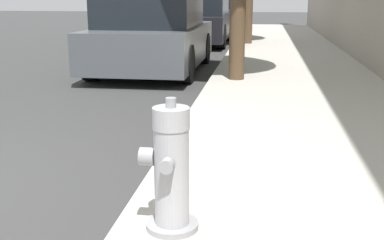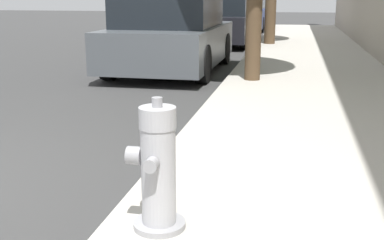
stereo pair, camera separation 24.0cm
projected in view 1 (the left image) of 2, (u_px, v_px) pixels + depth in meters
The scene contains 5 objects.
sidewalk_slab at pixel (348, 232), 2.90m from camera, with size 2.78×40.00×0.13m.
fire_hydrant at pixel (171, 171), 2.73m from camera, with size 0.34×0.34×0.78m.
parked_car_near at pixel (153, 36), 9.18m from camera, with size 1.87×3.91×1.45m.
parked_car_mid at pixel (199, 22), 14.33m from camera, with size 1.78×4.07×1.36m.
parked_car_far at pixel (219, 13), 20.26m from camera, with size 1.80×4.53×1.46m.
Camera 1 is at (2.68, -2.74, 1.45)m, focal length 45.00 mm.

